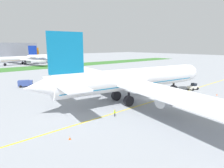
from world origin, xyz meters
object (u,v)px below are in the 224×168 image
(pushback_tug, at_px, (193,87))
(traffic_cone_port_wing, at_px, (70,138))
(service_truck_baggage_loader, at_px, (25,83))
(parked_airliner_far_centre, at_px, (21,59))
(service_truck_fuel_bowser, at_px, (85,72))
(ground_crew_wingwalker_port, at_px, (115,112))
(traffic_cone_near_nose, at_px, (217,94))
(airliner_foreground, at_px, (131,80))
(ground_crew_marshaller_front, at_px, (178,97))
(parked_airliner_far_right, at_px, (51,57))

(pushback_tug, relative_size, traffic_cone_port_wing, 9.52)
(service_truck_baggage_loader, xyz_separation_m, parked_airliner_far_centre, (24.39, 92.67, 3.21))
(service_truck_baggage_loader, distance_m, service_truck_fuel_bowser, 35.02)
(traffic_cone_port_wing, xyz_separation_m, service_truck_baggage_loader, (7.20, 47.41, 1.13))
(ground_crew_wingwalker_port, relative_size, service_truck_fuel_bowser, 0.32)
(traffic_cone_near_nose, relative_size, service_truck_baggage_loader, 0.11)
(service_truck_baggage_loader, bearing_deg, pushback_tug, -45.07)
(airliner_foreground, xyz_separation_m, parked_airliner_far_centre, (8.33, 131.46, -1.53))
(ground_crew_marshaller_front, relative_size, parked_airliner_far_right, 0.02)
(traffic_cone_port_wing, bearing_deg, airliner_foreground, 20.32)
(parked_airliner_far_right, bearing_deg, service_truck_fuel_bowser, -101.04)
(service_truck_baggage_loader, bearing_deg, parked_airliner_far_centre, 75.26)
(airliner_foreground, height_order, traffic_cone_port_wing, airliner_foreground)
(traffic_cone_port_wing, bearing_deg, ground_crew_wingwalker_port, 13.17)
(pushback_tug, xyz_separation_m, service_truck_baggage_loader, (-43.12, 43.22, 0.39))
(ground_crew_wingwalker_port, distance_m, service_truck_fuel_bowser, 61.92)
(ground_crew_wingwalker_port, bearing_deg, airliner_foreground, 27.84)
(airliner_foreground, relative_size, traffic_cone_port_wing, 145.89)
(service_truck_baggage_loader, height_order, service_truck_fuel_bowser, service_truck_fuel_bowser)
(pushback_tug, xyz_separation_m, traffic_cone_port_wing, (-50.31, -4.19, -0.74))
(parked_airliner_far_centre, bearing_deg, ground_crew_marshaller_front, -88.82)
(service_truck_fuel_bowser, xyz_separation_m, parked_airliner_far_right, (15.40, 78.94, 3.66))
(service_truck_baggage_loader, bearing_deg, traffic_cone_near_nose, -51.40)
(ground_crew_marshaller_front, xyz_separation_m, parked_airliner_far_centre, (-2.88, 139.51, 3.61))
(ground_crew_wingwalker_port, relative_size, traffic_cone_near_nose, 2.73)
(ground_crew_marshaller_front, height_order, traffic_cone_port_wing, ground_crew_marshaller_front)
(traffic_cone_near_nose, distance_m, parked_airliner_far_centre, 145.56)
(traffic_cone_port_wing, xyz_separation_m, parked_airliner_far_right, (55.94, 137.05, 4.92))
(airliner_foreground, bearing_deg, service_truck_baggage_loader, 112.49)
(traffic_cone_port_wing, bearing_deg, ground_crew_marshaller_front, 0.94)
(ground_crew_wingwalker_port, bearing_deg, service_truck_fuel_bowser, 63.05)
(traffic_cone_near_nose, height_order, parked_airliner_far_centre, parked_airliner_far_centre)
(traffic_cone_near_nose, bearing_deg, traffic_cone_port_wing, 174.80)
(pushback_tug, xyz_separation_m, ground_crew_marshaller_front, (-15.85, -3.63, -0.01))
(traffic_cone_near_nose, relative_size, parked_airliner_far_right, 0.01)
(ground_crew_wingwalker_port, bearing_deg, pushback_tug, 1.93)
(ground_crew_wingwalker_port, height_order, ground_crew_marshaller_front, ground_crew_marshaller_front)
(airliner_foreground, bearing_deg, traffic_cone_near_nose, -27.25)
(parked_airliner_far_centre, bearing_deg, service_truck_baggage_loader, -104.74)
(ground_crew_marshaller_front, xyz_separation_m, traffic_cone_near_nose, (14.11, -4.99, -0.73))
(traffic_cone_port_wing, distance_m, service_truck_fuel_bowser, 70.87)
(airliner_foreground, height_order, ground_crew_wingwalker_port, airliner_foreground)
(ground_crew_wingwalker_port, relative_size, service_truck_baggage_loader, 0.29)
(traffic_cone_port_wing, relative_size, service_truck_fuel_bowser, 0.12)
(service_truck_baggage_loader, distance_m, parked_airliner_far_right, 102.11)
(airliner_foreground, bearing_deg, pushback_tug, -9.28)
(traffic_cone_port_wing, height_order, parked_airliner_far_centre, parked_airliner_far_centre)
(airliner_foreground, height_order, traffic_cone_near_nose, airliner_foreground)
(traffic_cone_near_nose, height_order, service_truck_fuel_bowser, service_truck_fuel_bowser)
(ground_crew_marshaller_front, relative_size, service_truck_baggage_loader, 0.30)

